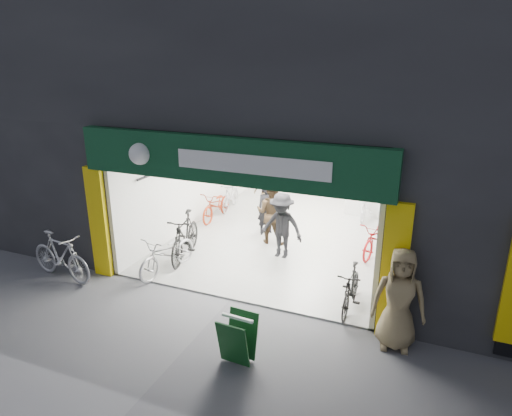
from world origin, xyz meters
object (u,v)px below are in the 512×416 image
Objects in this scene: bike_left_front at (168,254)px; pedestrian_near at (399,299)px; sandwich_board at (238,338)px; parked_bike at (61,256)px; bike_right_front at (351,289)px.

pedestrian_near is (5.30, -0.90, 0.45)m from bike_left_front.
parked_bike is at bearing 170.04° from sandwich_board.
bike_left_front is 5.39m from pedestrian_near.
pedestrian_near is at bearing -0.71° from bike_left_front.
bike_left_front is 2.40m from parked_bike.
bike_left_front is 0.99× the size of pedestrian_near.
bike_right_front is 2.76m from sandwich_board.
parked_bike is at bearing -140.95° from bike_left_front.
bike_left_front is at bearing 143.97° from sandwich_board.
parked_bike is (-2.08, -1.20, 0.08)m from bike_left_front.
parked_bike reaches higher than bike_left_front.
pedestrian_near is (0.98, -0.90, 0.47)m from bike_right_front.
parked_bike is at bearing 174.93° from pedestrian_near.
bike_right_front is 1.86× the size of sandwich_board.
sandwich_board is at bearing -155.93° from pedestrian_near.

